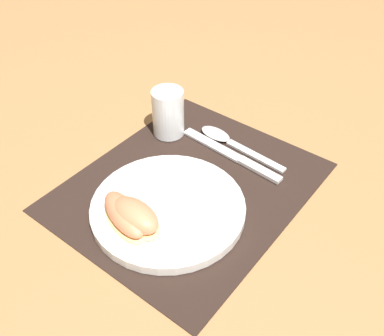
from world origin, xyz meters
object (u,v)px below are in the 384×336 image
Objects in this scene: spoon at (226,139)px; citrus_wedge_0 at (124,215)px; juice_glass at (168,115)px; citrus_wedge_1 at (136,217)px; knife at (233,155)px; fork at (174,209)px; plate at (168,208)px.

citrus_wedge_0 is (-0.28, -0.00, 0.03)m from spoon.
juice_glass is 0.96× the size of citrus_wedge_1.
fork is (-0.18, -0.01, 0.02)m from knife.
citrus_wedge_0 is at bearing 156.66° from plate.
citrus_wedge_0 reaches higher than fork.
plate reaches higher than spoon.
citrus_wedge_0 reaches higher than spoon.
spoon is (0.05, -0.11, -0.04)m from juice_glass.
juice_glass reaches higher than citrus_wedge_1.
juice_glass is at bearing 39.92° from plate.
plate is 0.02m from fork.
citrus_wedge_1 is at bearing 171.20° from plate.
fork is at bearing -176.78° from knife.
plate is 2.66× the size of juice_glass.
citrus_wedge_1 is (-0.23, -0.13, -0.01)m from juice_glass.
citrus_wedge_1 is at bearing -175.18° from spoon.
fork is (-0.17, -0.15, -0.02)m from juice_glass.
fork is (-0.21, -0.05, 0.01)m from spoon.
citrus_wedge_1 reaches higher than knife.
plate is at bearing -140.08° from juice_glass.
knife is at bearing -129.36° from spoon.
juice_glass is 0.48× the size of fork.
citrus_wedge_1 is at bearing -72.80° from citrus_wedge_0.
spoon is 1.61× the size of citrus_wedge_0.
juice_glass is (0.16, 0.14, 0.03)m from plate.
knife is 1.14× the size of spoon.
fork is at bearing -34.57° from citrus_wedge_0.
knife is 1.84× the size of citrus_wedge_0.
plate is at bearing -23.34° from citrus_wedge_0.
fork reaches higher than knife.
juice_glass reaches higher than spoon.
citrus_wedge_0 is at bearing -154.88° from juice_glass.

